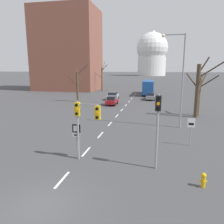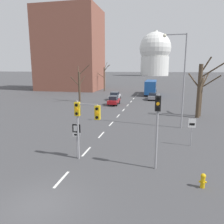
# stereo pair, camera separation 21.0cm
# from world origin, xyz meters

# --- Properties ---
(ground_plane) EXTENTS (800.00, 800.00, 0.00)m
(ground_plane) POSITION_xyz_m (0.00, 0.00, 0.00)
(ground_plane) COLOR #424244
(lane_stripe_0) EXTENTS (0.16, 2.00, 0.01)m
(lane_stripe_0) POSITION_xyz_m (0.00, 2.58, 0.00)
(lane_stripe_0) COLOR silver
(lane_stripe_0) RESTS_ON ground_plane
(lane_stripe_1) EXTENTS (0.16, 2.00, 0.01)m
(lane_stripe_1) POSITION_xyz_m (0.00, 7.08, 0.00)
(lane_stripe_1) COLOR silver
(lane_stripe_1) RESTS_ON ground_plane
(lane_stripe_2) EXTENTS (0.16, 2.00, 0.01)m
(lane_stripe_2) POSITION_xyz_m (0.00, 11.58, 0.00)
(lane_stripe_2) COLOR silver
(lane_stripe_2) RESTS_ON ground_plane
(lane_stripe_3) EXTENTS (0.16, 2.00, 0.01)m
(lane_stripe_3) POSITION_xyz_m (0.00, 16.08, 0.00)
(lane_stripe_3) COLOR silver
(lane_stripe_3) RESTS_ON ground_plane
(lane_stripe_4) EXTENTS (0.16, 2.00, 0.01)m
(lane_stripe_4) POSITION_xyz_m (0.00, 20.58, 0.00)
(lane_stripe_4) COLOR silver
(lane_stripe_4) RESTS_ON ground_plane
(lane_stripe_5) EXTENTS (0.16, 2.00, 0.01)m
(lane_stripe_5) POSITION_xyz_m (0.00, 25.08, 0.00)
(lane_stripe_5) COLOR silver
(lane_stripe_5) RESTS_ON ground_plane
(lane_stripe_6) EXTENTS (0.16, 2.00, 0.01)m
(lane_stripe_6) POSITION_xyz_m (0.00, 29.58, 0.00)
(lane_stripe_6) COLOR silver
(lane_stripe_6) RESTS_ON ground_plane
(lane_stripe_7) EXTENTS (0.16, 2.00, 0.01)m
(lane_stripe_7) POSITION_xyz_m (0.00, 34.08, 0.00)
(lane_stripe_7) COLOR silver
(lane_stripe_7) RESTS_ON ground_plane
(lane_stripe_8) EXTENTS (0.16, 2.00, 0.01)m
(lane_stripe_8) POSITION_xyz_m (0.00, 38.58, 0.00)
(lane_stripe_8) COLOR silver
(lane_stripe_8) RESTS_ON ground_plane
(lane_stripe_9) EXTENTS (0.16, 2.00, 0.01)m
(lane_stripe_9) POSITION_xyz_m (0.00, 43.08, 0.00)
(lane_stripe_9) COLOR silver
(lane_stripe_9) RESTS_ON ground_plane
(lane_stripe_10) EXTENTS (0.16, 2.00, 0.01)m
(lane_stripe_10) POSITION_xyz_m (0.00, 47.58, 0.00)
(lane_stripe_10) COLOR silver
(lane_stripe_10) RESTS_ON ground_plane
(traffic_signal_centre_tall) EXTENTS (1.81, 0.34, 4.25)m
(traffic_signal_centre_tall) POSITION_xyz_m (0.44, 5.67, 3.20)
(traffic_signal_centre_tall) COLOR gray
(traffic_signal_centre_tall) RESTS_ON ground_plane
(traffic_signal_near_right) EXTENTS (0.36, 0.34, 4.90)m
(traffic_signal_near_right) POSITION_xyz_m (5.38, 5.21, 3.42)
(traffic_signal_near_right) COLOR gray
(traffic_signal_near_right) RESTS_ON ground_plane
(route_sign_post) EXTENTS (0.60, 0.08, 2.58)m
(route_sign_post) POSITION_xyz_m (-0.25, 5.79, 1.77)
(route_sign_post) COLOR gray
(route_sign_post) RESTS_ON ground_plane
(speed_limit_sign) EXTENTS (0.60, 0.08, 2.42)m
(speed_limit_sign) POSITION_xyz_m (8.19, 10.18, 1.64)
(speed_limit_sign) COLOR gray
(speed_limit_sign) RESTS_ON ground_plane
(fire_hydrant) EXTENTS (0.40, 0.34, 0.83)m
(fire_hydrant) POSITION_xyz_m (7.97, 3.41, 0.45)
(fire_hydrant) COLOR gold
(fire_hydrant) RESTS_ON ground_plane
(street_lamp_right) EXTENTS (2.47, 0.36, 9.96)m
(street_lamp_right) POSITION_xyz_m (7.53, 16.00, 6.00)
(street_lamp_right) COLOR gray
(street_lamp_right) RESTS_ON ground_plane
(sedan_near_left) EXTENTS (1.85, 4.60, 1.48)m
(sedan_near_left) POSITION_xyz_m (4.07, 37.65, 0.76)
(sedan_near_left) COLOR slate
(sedan_near_left) RESTS_ON ground_plane
(sedan_near_right) EXTENTS (1.71, 4.02, 1.64)m
(sedan_near_right) POSITION_xyz_m (-2.51, 29.52, 0.83)
(sedan_near_right) COLOR maroon
(sedan_near_right) RESTS_ON ground_plane
(sedan_mid_centre) EXTENTS (1.84, 4.50, 1.64)m
(sedan_mid_centre) POSITION_xyz_m (-3.65, 36.02, 0.83)
(sedan_mid_centre) COLOR #B7B7BC
(sedan_mid_centre) RESTS_ON ground_plane
(city_bus) EXTENTS (2.66, 10.80, 3.48)m
(city_bus) POSITION_xyz_m (3.27, 46.85, 2.05)
(city_bus) COLOR #19478C
(city_bus) RESTS_ON ground_plane
(bare_tree_left_near) EXTENTS (4.18, 1.82, 8.27)m
(bare_tree_left_near) POSITION_xyz_m (-10.15, 52.63, 3.78)
(bare_tree_left_near) COLOR #473828
(bare_tree_left_near) RESTS_ON ground_plane
(bare_tree_right_near) EXTENTS (4.42, 2.11, 7.91)m
(bare_tree_right_near) POSITION_xyz_m (10.57, 21.83, 3.83)
(bare_tree_right_near) COLOR #473828
(bare_tree_right_near) RESTS_ON ground_plane
(bare_tree_left_far) EXTENTS (3.01, 3.31, 7.19)m
(bare_tree_left_far) POSITION_xyz_m (-9.93, 32.11, 3.26)
(bare_tree_left_far) COLOR #473828
(bare_tree_left_far) RESTS_ON ground_plane
(bare_tree_right_far) EXTENTS (2.52, 2.91, 5.87)m
(bare_tree_right_far) POSITION_xyz_m (10.98, 22.95, 3.00)
(bare_tree_right_far) COLOR #473828
(bare_tree_right_far) RESTS_ON ground_plane
(capitol_dome) EXTENTS (27.52, 27.52, 38.88)m
(capitol_dome) POSITION_xyz_m (0.00, 195.14, 18.94)
(capitol_dome) COLOR silver
(capitol_dome) RESTS_ON ground_plane
(apartment_block_left) EXTENTS (18.00, 14.00, 23.58)m
(apartment_block_left) POSITION_xyz_m (-21.34, 55.31, 11.79)
(apartment_block_left) COLOR brown
(apartment_block_left) RESTS_ON ground_plane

